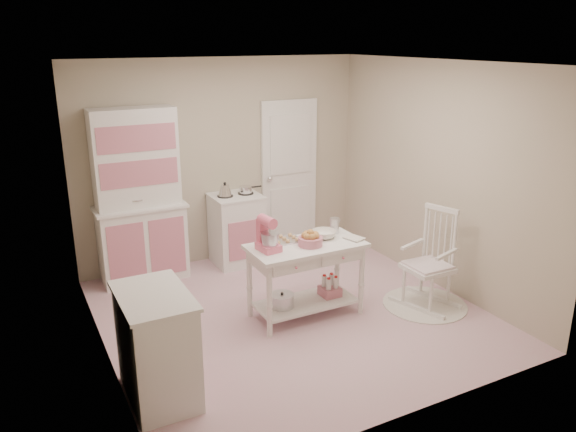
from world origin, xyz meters
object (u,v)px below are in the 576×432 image
object	(u,v)px
work_table	(306,280)
bread_basket	(310,241)
hutch	(139,197)
base_cabinet	(157,346)
rocking_chair	(428,259)
stove	(237,229)
stand_mixer	(268,234)

from	to	relation	value
work_table	bread_basket	size ratio (longest dim) A/B	4.80
hutch	work_table	distance (m)	2.25
base_cabinet	work_table	world-z (taller)	base_cabinet
hutch	rocking_chair	world-z (taller)	hutch
base_cabinet	bread_basket	bearing A→B (deg)	19.59
rocking_chair	bread_basket	size ratio (longest dim) A/B	4.40
work_table	stove	bearing A→B (deg)	92.78
hutch	work_table	bearing A→B (deg)	-53.54
work_table	base_cabinet	bearing A→B (deg)	-158.78
stove	work_table	distance (m)	1.69
hutch	bread_basket	distance (m)	2.22
base_cabinet	stand_mixer	distance (m)	1.59
rocking_chair	stove	bearing A→B (deg)	105.50
stand_mixer	bread_basket	distance (m)	0.46
base_cabinet	bread_basket	xyz separation A→B (m)	(1.78, 0.63, 0.39)
hutch	base_cabinet	world-z (taller)	hutch
hutch	stove	size ratio (longest dim) A/B	2.26
stove	rocking_chair	distance (m)	2.51
stove	stand_mixer	distance (m)	1.77
rocking_chair	bread_basket	xyz separation A→B (m)	(-1.26, 0.37, 0.30)
work_table	bread_basket	distance (m)	0.45
stove	work_table	size ratio (longest dim) A/B	0.77
hutch	stand_mixer	xyz separation A→B (m)	(0.86, -1.71, -0.07)
hutch	base_cabinet	xyz separation A→B (m)	(-0.48, -2.42, -0.58)
stove	rocking_chair	world-z (taller)	rocking_chair
work_table	bread_basket	world-z (taller)	bread_basket
rocking_chair	stand_mixer	size ratio (longest dim) A/B	3.24
work_table	stand_mixer	distance (m)	0.71
stove	base_cabinet	distance (m)	2.90
work_table	stand_mixer	size ratio (longest dim) A/B	3.53
hutch	rocking_chair	bearing A→B (deg)	-40.05
stove	base_cabinet	xyz separation A→B (m)	(-1.68, -2.37, 0.00)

